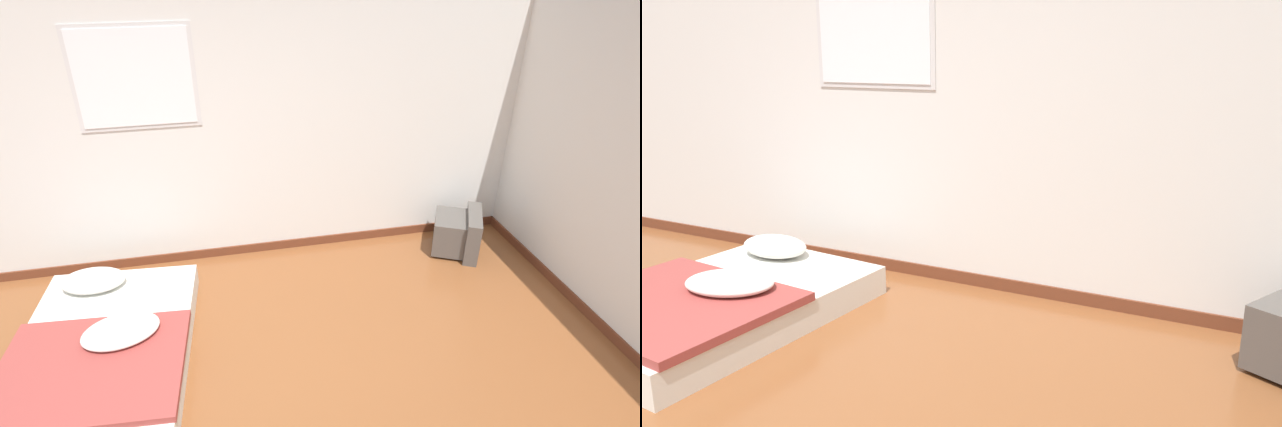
# 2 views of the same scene
# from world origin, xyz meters

# --- Properties ---
(wall_back) EXTENTS (8.21, 0.08, 2.60)m
(wall_back) POSITION_xyz_m (-0.01, 2.56, 1.29)
(wall_back) COLOR silver
(wall_back) RESTS_ON ground_plane
(mattress_bed) EXTENTS (1.36, 1.82, 0.34)m
(mattress_bed) POSITION_xyz_m (-0.94, 1.30, 0.13)
(mattress_bed) COLOR silver
(mattress_bed) RESTS_ON ground_plane
(crt_tv) EXTENTS (0.61, 0.63, 0.43)m
(crt_tv) POSITION_xyz_m (2.28, 2.11, 0.21)
(crt_tv) COLOR #56514C
(crt_tv) RESTS_ON ground_plane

